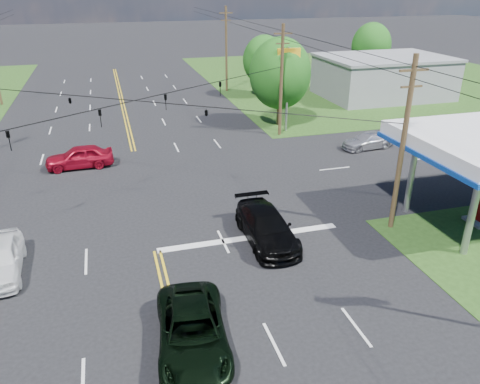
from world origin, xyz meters
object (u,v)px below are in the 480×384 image
object	(u,v)px
pole_ne	(281,80)
pole_right_far	(226,48)
pole_se	(403,144)
tree_right_b	(264,60)
tree_right_a	(280,74)
tree_far_r	(371,46)
suv_black	(266,227)
retail_ne	(383,78)
pickup_dkgreen	(192,331)

from	to	relation	value
pole_ne	pole_right_far	bearing A→B (deg)	90.00
pole_se	tree_right_b	distance (m)	33.19
tree_right_a	pole_se	bearing A→B (deg)	-92.73
tree_far_r	suv_black	size ratio (longest dim) A/B	1.33
retail_ne	pole_se	xyz separation A→B (m)	(-17.00, -29.00, 2.72)
pole_se	pole_ne	distance (m)	18.00
pole_se	tree_right_a	world-z (taller)	pole_se
pole_ne	pole_right_far	distance (m)	19.00
pickup_dkgreen	suv_black	world-z (taller)	suv_black
tree_right_a	suv_black	bearing A→B (deg)	-111.93
retail_ne	pole_right_far	xyz separation A→B (m)	(-17.00, 8.00, 2.97)
tree_far_r	pickup_dkgreen	bearing A→B (deg)	-126.48
pole_right_far	pole_ne	bearing A→B (deg)	-90.00
pole_right_far	pickup_dkgreen	size ratio (longest dim) A/B	1.80
pole_right_far	tree_right_b	xyz separation A→B (m)	(3.50, -4.00, -0.95)
pole_right_far	tree_far_r	bearing A→B (deg)	5.44
pole_right_far	suv_black	bearing A→B (deg)	-101.24
tree_right_b	pole_se	bearing A→B (deg)	-96.05
pole_se	pickup_dkgreen	distance (m)	14.60
pole_right_far	tree_right_b	world-z (taller)	pole_right_far
tree_right_a	tree_right_b	distance (m)	12.27
tree_right_a	tree_far_r	bearing A→B (deg)	41.99
pole_right_far	tree_right_a	distance (m)	16.03
pole_ne	tree_far_r	xyz separation A→B (m)	(21.00, 21.00, -0.37)
retail_ne	tree_right_b	size ratio (longest dim) A/B	1.98
pole_right_far	pickup_dkgreen	world-z (taller)	pole_right_far
suv_black	pole_ne	bearing A→B (deg)	67.81
retail_ne	pickup_dkgreen	size ratio (longest dim) A/B	2.51
tree_right_b	suv_black	bearing A→B (deg)	-108.31
retail_ne	suv_black	xyz separation A→B (m)	(-24.25, -28.50, -1.37)
suv_black	tree_right_a	bearing A→B (deg)	68.40
pole_right_far	tree_far_r	world-z (taller)	pole_right_far
retail_ne	tree_right_a	distance (m)	18.09
pickup_dkgreen	suv_black	bearing A→B (deg)	58.55
pole_ne	tree_right_b	xyz separation A→B (m)	(3.50, 15.00, -0.70)
retail_ne	tree_far_r	distance (m)	11.02
pole_ne	pole_right_far	size ratio (longest dim) A/B	0.95
tree_right_a	suv_black	distance (m)	22.46
retail_ne	tree_right_b	distance (m)	14.22
pole_se	suv_black	world-z (taller)	pole_se
tree_right_b	tree_far_r	world-z (taller)	tree_far_r
tree_right_b	suv_black	distance (m)	34.40
pickup_dkgreen	pole_right_far	bearing A→B (deg)	80.07
tree_right_a	pickup_dkgreen	world-z (taller)	tree_right_a
tree_right_b	pickup_dkgreen	size ratio (longest dim) A/B	1.27
tree_right_b	pole_ne	bearing A→B (deg)	-103.13
pickup_dkgreen	pole_ne	bearing A→B (deg)	68.96
pole_ne	tree_far_r	bearing A→B (deg)	45.00
pole_ne	pickup_dkgreen	distance (m)	27.64
tree_right_a	pickup_dkgreen	xyz separation A→B (m)	(-13.50, -27.31, -4.09)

